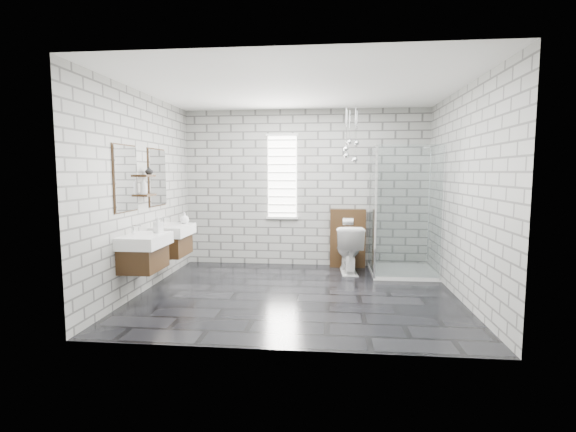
# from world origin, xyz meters

# --- Properties ---
(floor) EXTENTS (4.20, 3.60, 0.02)m
(floor) POSITION_xyz_m (0.00, 0.00, -0.01)
(floor) COLOR black
(floor) RESTS_ON ground
(ceiling) EXTENTS (4.20, 3.60, 0.02)m
(ceiling) POSITION_xyz_m (0.00, 0.00, 2.71)
(ceiling) COLOR white
(ceiling) RESTS_ON wall_back
(wall_back) EXTENTS (4.20, 0.02, 2.70)m
(wall_back) POSITION_xyz_m (0.00, 1.81, 1.35)
(wall_back) COLOR #A0A09B
(wall_back) RESTS_ON floor
(wall_front) EXTENTS (4.20, 0.02, 2.70)m
(wall_front) POSITION_xyz_m (0.00, -1.81, 1.35)
(wall_front) COLOR #A0A09B
(wall_front) RESTS_ON floor
(wall_left) EXTENTS (0.02, 3.60, 2.70)m
(wall_left) POSITION_xyz_m (-2.11, 0.00, 1.35)
(wall_left) COLOR #A0A09B
(wall_left) RESTS_ON floor
(wall_right) EXTENTS (0.02, 3.60, 2.70)m
(wall_right) POSITION_xyz_m (2.11, 0.00, 1.35)
(wall_right) COLOR #A0A09B
(wall_right) RESTS_ON floor
(vanity_left) EXTENTS (0.47, 0.70, 1.57)m
(vanity_left) POSITION_xyz_m (-1.91, -0.52, 0.76)
(vanity_left) COLOR #3B2512
(vanity_left) RESTS_ON wall_left
(vanity_right) EXTENTS (0.47, 0.70, 1.57)m
(vanity_right) POSITION_xyz_m (-1.91, 0.44, 0.76)
(vanity_right) COLOR #3B2512
(vanity_right) RESTS_ON wall_left
(shelf_lower) EXTENTS (0.14, 0.30, 0.03)m
(shelf_lower) POSITION_xyz_m (-2.03, -0.05, 1.32)
(shelf_lower) COLOR #3B2512
(shelf_lower) RESTS_ON wall_left
(shelf_upper) EXTENTS (0.14, 0.30, 0.03)m
(shelf_upper) POSITION_xyz_m (-2.03, -0.05, 1.58)
(shelf_upper) COLOR #3B2512
(shelf_upper) RESTS_ON wall_left
(window) EXTENTS (0.56, 0.05, 1.48)m
(window) POSITION_xyz_m (-0.40, 1.78, 1.55)
(window) COLOR white
(window) RESTS_ON wall_back
(cistern_panel) EXTENTS (0.60, 0.20, 1.00)m
(cistern_panel) POSITION_xyz_m (0.74, 1.70, 0.50)
(cistern_panel) COLOR #3B2512
(cistern_panel) RESTS_ON floor
(flush_plate) EXTENTS (0.18, 0.01, 0.12)m
(flush_plate) POSITION_xyz_m (0.74, 1.60, 0.80)
(flush_plate) COLOR silver
(flush_plate) RESTS_ON cistern_panel
(shower_enclosure) EXTENTS (1.00, 1.00, 2.03)m
(shower_enclosure) POSITION_xyz_m (1.50, 1.18, 0.50)
(shower_enclosure) COLOR white
(shower_enclosure) RESTS_ON floor
(pendant_cluster) EXTENTS (0.27, 0.27, 0.92)m
(pendant_cluster) POSITION_xyz_m (0.75, 1.36, 2.00)
(pendant_cluster) COLOR silver
(pendant_cluster) RESTS_ON ceiling
(toilet) EXTENTS (0.48, 0.79, 0.78)m
(toilet) POSITION_xyz_m (0.74, 1.29, 0.39)
(toilet) COLOR white
(toilet) RESTS_ON floor
(soap_bottle_a) EXTENTS (0.12, 0.12, 0.21)m
(soap_bottle_a) POSITION_xyz_m (-1.77, -0.32, 0.95)
(soap_bottle_a) COLOR #B2B2B2
(soap_bottle_a) RESTS_ON vanity_left
(soap_bottle_b) EXTENTS (0.15, 0.15, 0.17)m
(soap_bottle_b) POSITION_xyz_m (-1.77, 0.65, 0.94)
(soap_bottle_b) COLOR #B2B2B2
(soap_bottle_b) RESTS_ON vanity_right
(soap_bottle_c) EXTENTS (0.11, 0.11, 0.23)m
(soap_bottle_c) POSITION_xyz_m (-2.02, -0.17, 1.45)
(soap_bottle_c) COLOR #B2B2B2
(soap_bottle_c) RESTS_ON shelf_lower
(vase) EXTENTS (0.12, 0.12, 0.11)m
(vase) POSITION_xyz_m (-2.02, 0.02, 1.65)
(vase) COLOR #B2B2B2
(vase) RESTS_ON shelf_upper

